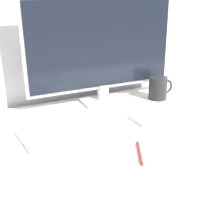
% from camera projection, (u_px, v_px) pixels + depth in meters
% --- Properties ---
extents(desk, '(1.58, 0.68, 0.74)m').
position_uv_depth(desk, '(126.00, 201.00, 1.32)').
color(desk, silver).
rests_on(desk, ground_plane).
extents(monitor, '(0.66, 0.11, 0.45)m').
position_uv_depth(monitor, '(102.00, 48.00, 1.30)').
color(monitor, silver).
rests_on(monitor, desk).
extents(keyboard, '(0.33, 0.11, 0.01)m').
position_uv_depth(keyboard, '(171.00, 113.00, 1.24)').
color(keyboard, silver).
rests_on(keyboard, desk).
extents(laptop, '(0.37, 0.24, 0.02)m').
position_uv_depth(laptop, '(40.00, 139.00, 1.03)').
color(laptop, '#A3A3A8').
rests_on(laptop, desk).
extents(ereader, '(0.15, 0.17, 0.01)m').
position_uv_depth(ereader, '(43.00, 137.00, 1.01)').
color(ereader, white).
rests_on(ereader, laptop).
extents(coffee_mug, '(0.12, 0.08, 0.10)m').
position_uv_depth(coffee_mug, '(158.00, 88.00, 1.41)').
color(coffee_mug, black).
rests_on(coffee_mug, desk).
extents(pen, '(0.07, 0.13, 0.01)m').
position_uv_depth(pen, '(140.00, 153.00, 0.95)').
color(pen, maroon).
rests_on(pen, desk).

